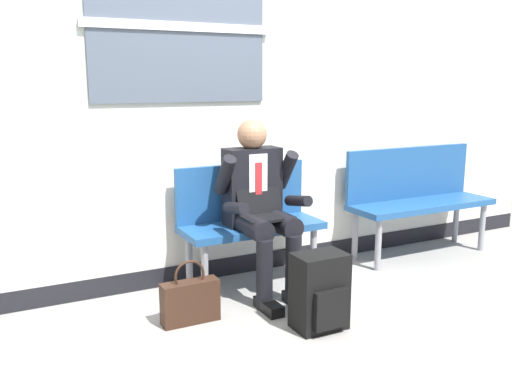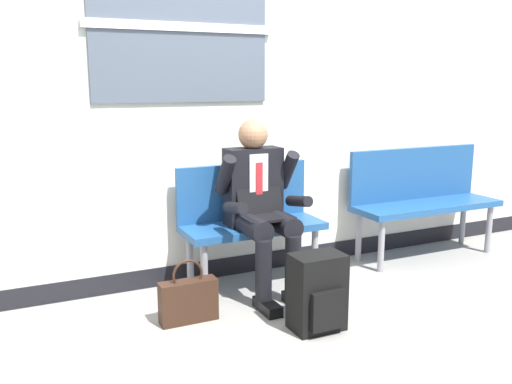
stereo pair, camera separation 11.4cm
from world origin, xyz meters
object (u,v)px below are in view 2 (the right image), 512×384
object	(u,v)px
bench_empty	(421,194)
handbag	(188,300)
person_seated	(261,203)
backpack	(318,293)
bench_with_person	(249,216)

from	to	relation	value
bench_empty	handbag	world-z (taller)	bench_empty
bench_empty	person_seated	distance (m)	1.64
person_seated	handbag	bearing A→B (deg)	-157.69
backpack	person_seated	bearing A→B (deg)	94.23
bench_with_person	bench_empty	world-z (taller)	bench_empty
bench_with_person	handbag	size ratio (longest dim) A/B	2.52
backpack	handbag	distance (m)	0.81
bench_empty	backpack	size ratio (longest dim) A/B	2.81
handbag	bench_empty	bearing A→B (deg)	11.49
handbag	bench_with_person	bearing A→B (deg)	35.96
backpack	bench_empty	bearing A→B (deg)	29.52
person_seated	bench_with_person	bearing A→B (deg)	90.00
handbag	person_seated	bearing A→B (deg)	22.31
bench_empty	person_seated	size ratio (longest dim) A/B	1.08
backpack	bench_with_person	bearing A→B (deg)	93.30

